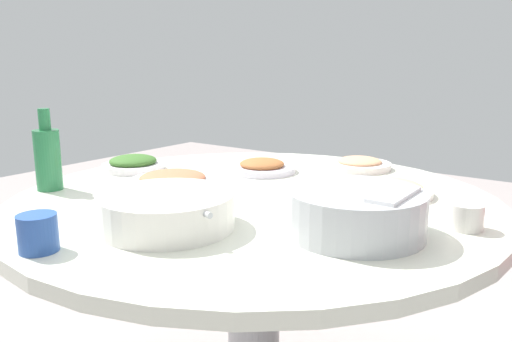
# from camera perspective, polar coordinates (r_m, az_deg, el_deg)

# --- Properties ---
(round_dining_table) EXTENTS (1.25, 1.25, 0.75)m
(round_dining_table) POSITION_cam_1_polar(r_m,az_deg,el_deg) (1.36, -0.27, -8.99)
(round_dining_table) COLOR #99999E
(round_dining_table) RESTS_ON ground
(rice_bowl) EXTENTS (0.28, 0.28, 0.10)m
(rice_bowl) POSITION_cam_1_polar(r_m,az_deg,el_deg) (1.03, 11.18, -4.50)
(rice_bowl) COLOR #B2B5BA
(rice_bowl) RESTS_ON round_dining_table
(soup_bowl) EXTENTS (0.31, 0.28, 0.07)m
(soup_bowl) POSITION_cam_1_polar(r_m,az_deg,el_deg) (1.08, -10.05, -4.55)
(soup_bowl) COLOR white
(soup_bowl) RESTS_ON round_dining_table
(dish_stirfry) EXTENTS (0.21, 0.21, 0.04)m
(dish_stirfry) POSITION_cam_1_polar(r_m,az_deg,el_deg) (1.59, 0.68, 0.49)
(dish_stirfry) COLOR white
(dish_stirfry) RESTS_ON round_dining_table
(dish_tofu_braise) EXTENTS (0.24, 0.24, 0.05)m
(dish_tofu_braise) POSITION_cam_1_polar(r_m,az_deg,el_deg) (1.41, -9.38, -1.10)
(dish_tofu_braise) COLOR white
(dish_tofu_braise) RESTS_ON round_dining_table
(dish_noodles) EXTENTS (0.24, 0.24, 0.04)m
(dish_noodles) POSITION_cam_1_polar(r_m,az_deg,el_deg) (1.37, 14.51, -1.92)
(dish_noodles) COLOR white
(dish_noodles) RESTS_ON round_dining_table
(dish_greens) EXTENTS (0.20, 0.20, 0.05)m
(dish_greens) POSITION_cam_1_polar(r_m,az_deg,el_deg) (1.67, -13.69, 0.81)
(dish_greens) COLOR white
(dish_greens) RESTS_ON round_dining_table
(dish_shrimp) EXTENTS (0.20, 0.20, 0.04)m
(dish_shrimp) POSITION_cam_1_polar(r_m,az_deg,el_deg) (1.67, 11.60, 0.80)
(dish_shrimp) COLOR white
(dish_shrimp) RESTS_ON round_dining_table
(green_bottle) EXTENTS (0.07, 0.07, 0.22)m
(green_bottle) POSITION_cam_1_polar(r_m,az_deg,el_deg) (1.47, -22.44, 1.43)
(green_bottle) COLOR #287543
(green_bottle) RESTS_ON round_dining_table
(tea_cup_near) EXTENTS (0.07, 0.07, 0.07)m
(tea_cup_near) POSITION_cam_1_polar(r_m,az_deg,el_deg) (1.01, -23.40, -6.43)
(tea_cup_near) COLOR #294E9C
(tea_cup_near) RESTS_ON round_dining_table
(tea_cup_far) EXTENTS (0.07, 0.07, 0.05)m
(tea_cup_far) POSITION_cam_1_polar(r_m,az_deg,el_deg) (1.14, 22.64, -4.77)
(tea_cup_far) COLOR silver
(tea_cup_far) RESTS_ON round_dining_table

